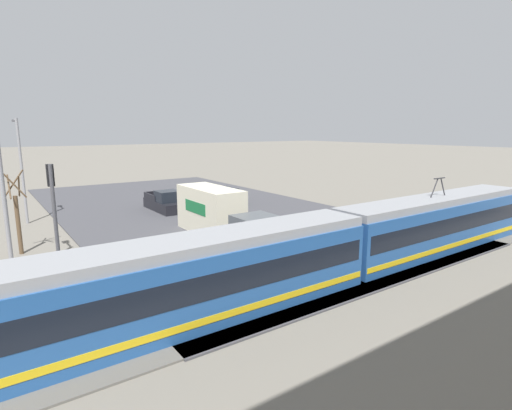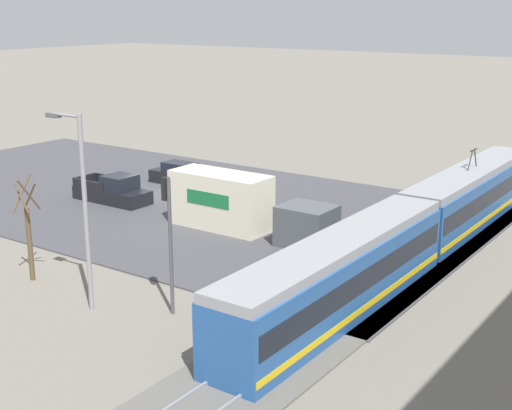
{
  "view_description": "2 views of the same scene",
  "coord_description": "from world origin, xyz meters",
  "px_view_note": "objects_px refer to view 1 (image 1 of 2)",
  "views": [
    {
      "loc": [
        16.17,
        32.95,
        7.34
      ],
      "look_at": [
        1.27,
        11.71,
        2.39
      ],
      "focal_mm": 28.0,
      "sensor_mm": 36.0,
      "label": 1
    },
    {
      "loc": [
        34.23,
        32.95,
        12.39
      ],
      "look_at": [
        2.91,
        10.93,
        1.8
      ],
      "focal_mm": 50.0,
      "sensor_mm": 36.0,
      "label": 2
    }
  ],
  "objects_px": {
    "traffic_light_pole": "(54,213)",
    "street_lamp_near_crossing": "(21,164)",
    "pickup_truck": "(165,203)",
    "street_lamp_mid_block": "(2,184)",
    "light_rail_tram": "(344,245)",
    "box_truck": "(221,215)",
    "street_tree": "(17,217)",
    "sedan_car_0": "(226,197)"
  },
  "relations": [
    {
      "from": "street_lamp_near_crossing",
      "to": "box_truck",
      "type": "bearing_deg",
      "value": 129.64
    },
    {
      "from": "light_rail_tram",
      "to": "sedan_car_0",
      "type": "relative_size",
      "value": 6.85
    },
    {
      "from": "traffic_light_pole",
      "to": "street_tree",
      "type": "distance_m",
      "value": 8.14
    },
    {
      "from": "box_truck",
      "to": "sedan_car_0",
      "type": "bearing_deg",
      "value": -122.72
    },
    {
      "from": "light_rail_tram",
      "to": "street_lamp_near_crossing",
      "type": "relative_size",
      "value": 3.9
    },
    {
      "from": "street_tree",
      "to": "street_lamp_mid_block",
      "type": "relative_size",
      "value": 0.6
    },
    {
      "from": "light_rail_tram",
      "to": "pickup_truck",
      "type": "bearing_deg",
      "value": -87.57
    },
    {
      "from": "traffic_light_pole",
      "to": "street_lamp_near_crossing",
      "type": "bearing_deg",
      "value": -91.01
    },
    {
      "from": "light_rail_tram",
      "to": "sedan_car_0",
      "type": "xyz_separation_m",
      "value": [
        -5.33,
        -20.3,
        -0.93
      ]
    },
    {
      "from": "traffic_light_pole",
      "to": "street_lamp_mid_block",
      "type": "xyz_separation_m",
      "value": [
        1.65,
        -3.26,
        1.05
      ]
    },
    {
      "from": "box_truck",
      "to": "pickup_truck",
      "type": "height_order",
      "value": "box_truck"
    },
    {
      "from": "sedan_car_0",
      "to": "street_lamp_near_crossing",
      "type": "xyz_separation_m",
      "value": [
        17.02,
        -2.31,
        3.96
      ]
    },
    {
      "from": "light_rail_tram",
      "to": "traffic_light_pole",
      "type": "bearing_deg",
      "value": -25.63
    },
    {
      "from": "pickup_truck",
      "to": "street_lamp_mid_block",
      "type": "relative_size",
      "value": 0.65
    },
    {
      "from": "street_tree",
      "to": "pickup_truck",
      "type": "bearing_deg",
      "value": -149.74
    },
    {
      "from": "traffic_light_pole",
      "to": "street_lamp_near_crossing",
      "type": "height_order",
      "value": "street_lamp_near_crossing"
    },
    {
      "from": "pickup_truck",
      "to": "street_tree",
      "type": "xyz_separation_m",
      "value": [
        12.0,
        7.0,
        1.5
      ]
    },
    {
      "from": "sedan_car_0",
      "to": "street_lamp_near_crossing",
      "type": "relative_size",
      "value": 0.57
    },
    {
      "from": "pickup_truck",
      "to": "street_lamp_mid_block",
      "type": "height_order",
      "value": "street_lamp_mid_block"
    },
    {
      "from": "pickup_truck",
      "to": "street_lamp_near_crossing",
      "type": "height_order",
      "value": "street_lamp_near_crossing"
    },
    {
      "from": "street_tree",
      "to": "street_lamp_near_crossing",
      "type": "bearing_deg",
      "value": -97.57
    },
    {
      "from": "traffic_light_pole",
      "to": "sedan_car_0",
      "type": "bearing_deg",
      "value": -139.98
    },
    {
      "from": "pickup_truck",
      "to": "sedan_car_0",
      "type": "relative_size",
      "value": 1.18
    },
    {
      "from": "light_rail_tram",
      "to": "box_truck",
      "type": "distance_m",
      "value": 10.11
    },
    {
      "from": "street_lamp_near_crossing",
      "to": "street_tree",
      "type": "bearing_deg",
      "value": 82.43
    },
    {
      "from": "box_truck",
      "to": "sedan_car_0",
      "type": "height_order",
      "value": "box_truck"
    },
    {
      "from": "light_rail_tram",
      "to": "sedan_car_0",
      "type": "distance_m",
      "value": 21.01
    },
    {
      "from": "street_lamp_near_crossing",
      "to": "pickup_truck",
      "type": "bearing_deg",
      "value": 170.02
    },
    {
      "from": "box_truck",
      "to": "street_lamp_near_crossing",
      "type": "distance_m",
      "value": 16.64
    },
    {
      "from": "pickup_truck",
      "to": "street_lamp_mid_block",
      "type": "bearing_deg",
      "value": 42.5
    },
    {
      "from": "traffic_light_pole",
      "to": "street_lamp_near_crossing",
      "type": "xyz_separation_m",
      "value": [
        -0.3,
        -16.86,
        0.94
      ]
    },
    {
      "from": "pickup_truck",
      "to": "traffic_light_pole",
      "type": "relative_size",
      "value": 0.93
    },
    {
      "from": "traffic_light_pole",
      "to": "street_tree",
      "type": "relative_size",
      "value": 1.17
    },
    {
      "from": "box_truck",
      "to": "pickup_truck",
      "type": "relative_size",
      "value": 1.88
    },
    {
      "from": "light_rail_tram",
      "to": "traffic_light_pole",
      "type": "relative_size",
      "value": 5.42
    },
    {
      "from": "sedan_car_0",
      "to": "street_tree",
      "type": "bearing_deg",
      "value": 19.91
    },
    {
      "from": "pickup_truck",
      "to": "street_lamp_mid_block",
      "type": "xyz_separation_m",
      "value": [
        12.76,
        11.69,
        4.03
      ]
    },
    {
      "from": "box_truck",
      "to": "street_lamp_near_crossing",
      "type": "relative_size",
      "value": 1.26
    },
    {
      "from": "light_rail_tram",
      "to": "street_lamp_mid_block",
      "type": "xyz_separation_m",
      "value": [
        13.64,
        -9.02,
        3.15
      ]
    },
    {
      "from": "light_rail_tram",
      "to": "street_lamp_near_crossing",
      "type": "xyz_separation_m",
      "value": [
        11.7,
        -22.61,
        3.04
      ]
    },
    {
      "from": "light_rail_tram",
      "to": "street_tree",
      "type": "relative_size",
      "value": 6.34
    },
    {
      "from": "sedan_car_0",
      "to": "street_tree",
      "type": "distance_m",
      "value": 19.43
    }
  ]
}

